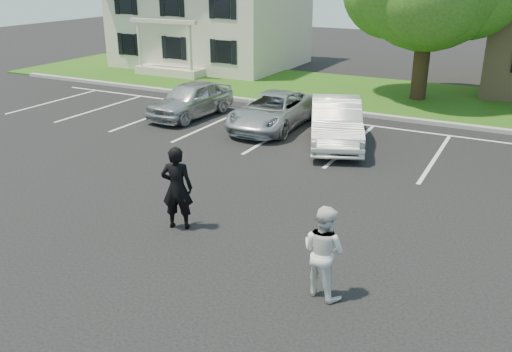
{
  "coord_description": "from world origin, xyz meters",
  "views": [
    {
      "loc": [
        5.28,
        -9.09,
        5.61
      ],
      "look_at": [
        0.0,
        1.0,
        1.25
      ],
      "focal_mm": 38.0,
      "sensor_mm": 36.0,
      "label": 1
    }
  ],
  "objects_px": {
    "house": "(211,1)",
    "car_silver_minivan": "(273,111)",
    "man_white_shirt": "(323,251)",
    "car_silver_west": "(191,99)",
    "man_black_suit": "(177,188)",
    "car_white_sedan": "(336,122)"
  },
  "relations": [
    {
      "from": "house",
      "to": "car_silver_minivan",
      "type": "distance_m",
      "value": 15.17
    },
    {
      "from": "man_white_shirt",
      "to": "car_silver_west",
      "type": "bearing_deg",
      "value": -28.68
    },
    {
      "from": "man_black_suit",
      "to": "car_silver_minivan",
      "type": "bearing_deg",
      "value": -99.81
    },
    {
      "from": "man_black_suit",
      "to": "car_silver_west",
      "type": "height_order",
      "value": "man_black_suit"
    },
    {
      "from": "man_black_suit",
      "to": "car_silver_minivan",
      "type": "height_order",
      "value": "man_black_suit"
    },
    {
      "from": "house",
      "to": "car_silver_west",
      "type": "distance_m",
      "value": 13.17
    },
    {
      "from": "house",
      "to": "car_silver_minivan",
      "type": "xyz_separation_m",
      "value": [
        9.66,
        -11.26,
        -3.18
      ]
    },
    {
      "from": "man_black_suit",
      "to": "man_white_shirt",
      "type": "relative_size",
      "value": 1.12
    },
    {
      "from": "man_black_suit",
      "to": "car_silver_minivan",
      "type": "distance_m",
      "value": 8.78
    },
    {
      "from": "man_white_shirt",
      "to": "car_silver_minivan",
      "type": "height_order",
      "value": "man_white_shirt"
    },
    {
      "from": "man_black_suit",
      "to": "car_silver_minivan",
      "type": "xyz_separation_m",
      "value": [
        -1.78,
        8.59,
        -0.33
      ]
    },
    {
      "from": "car_silver_west",
      "to": "car_silver_minivan",
      "type": "bearing_deg",
      "value": 4.99
    },
    {
      "from": "house",
      "to": "man_black_suit",
      "type": "distance_m",
      "value": 23.09
    },
    {
      "from": "man_white_shirt",
      "to": "car_white_sedan",
      "type": "xyz_separation_m",
      "value": [
        -2.93,
        8.81,
        -0.11
      ]
    },
    {
      "from": "car_silver_minivan",
      "to": "car_white_sedan",
      "type": "relative_size",
      "value": 1.0
    },
    {
      "from": "car_white_sedan",
      "to": "house",
      "type": "bearing_deg",
      "value": 113.84
    },
    {
      "from": "house",
      "to": "car_silver_minivan",
      "type": "bearing_deg",
      "value": -49.36
    },
    {
      "from": "car_silver_west",
      "to": "car_silver_minivan",
      "type": "xyz_separation_m",
      "value": [
        3.64,
        0.04,
        -0.06
      ]
    },
    {
      "from": "house",
      "to": "man_black_suit",
      "type": "xyz_separation_m",
      "value": [
        11.44,
        -19.85,
        -2.85
      ]
    },
    {
      "from": "man_black_suit",
      "to": "house",
      "type": "bearing_deg",
      "value": -81.54
    },
    {
      "from": "man_black_suit",
      "to": "car_white_sedan",
      "type": "height_order",
      "value": "man_black_suit"
    },
    {
      "from": "house",
      "to": "car_silver_minivan",
      "type": "relative_size",
      "value": 2.2
    }
  ]
}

